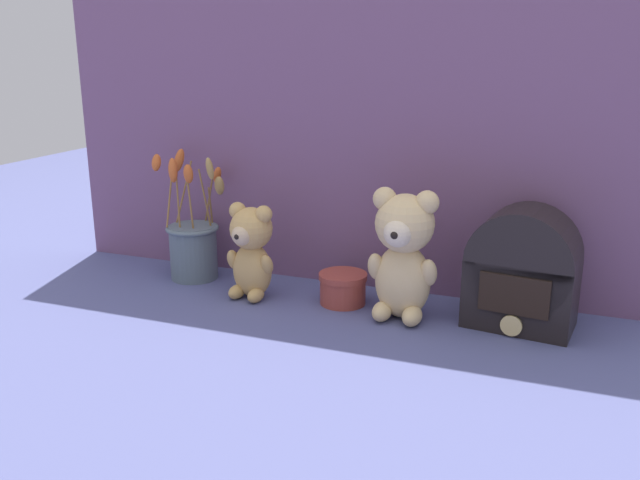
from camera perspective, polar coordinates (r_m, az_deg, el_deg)
ground_plane at (r=1.45m, az=-0.28°, el=-5.60°), size 4.00×4.00×0.00m
backdrop_wall at (r=1.51m, az=2.02°, el=10.20°), size 1.40×0.02×0.76m
teddy_bear_large at (r=1.36m, az=7.03°, el=-1.02°), size 0.14×0.14×0.27m
teddy_bear_medium at (r=1.48m, az=-5.83°, el=-0.78°), size 0.12×0.11×0.21m
flower_vase at (r=1.63m, az=-10.63°, el=-0.27°), size 0.17×0.14×0.30m
vintage_radio at (r=1.38m, az=16.68°, el=-2.68°), size 0.22×0.15×0.24m
decorative_tin_tall at (r=1.46m, az=1.94°, el=-4.07°), size 0.10×0.10×0.07m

